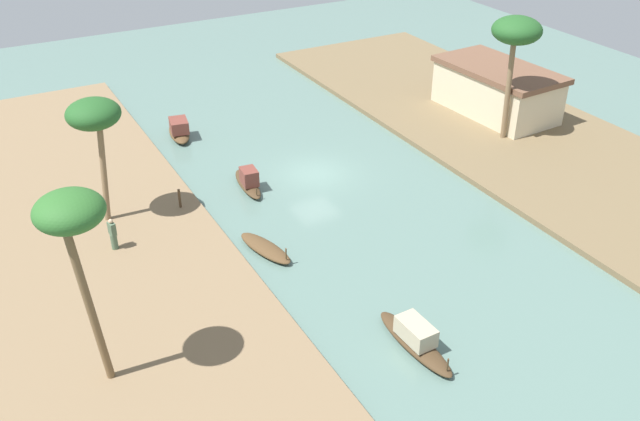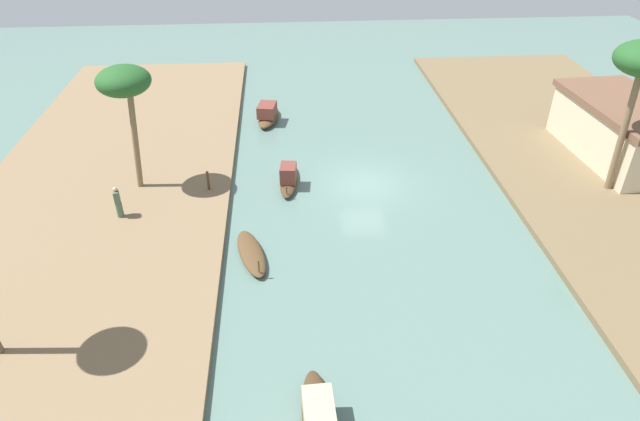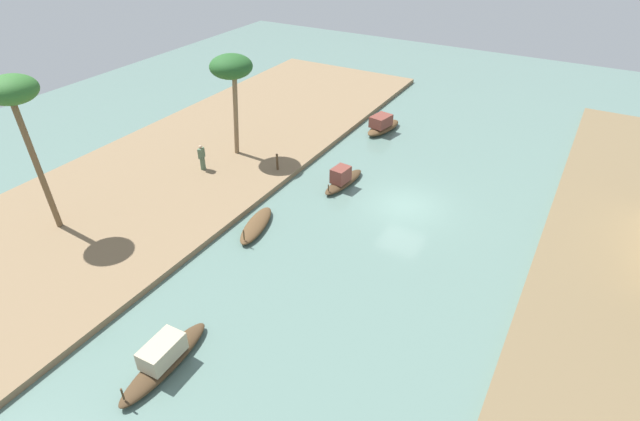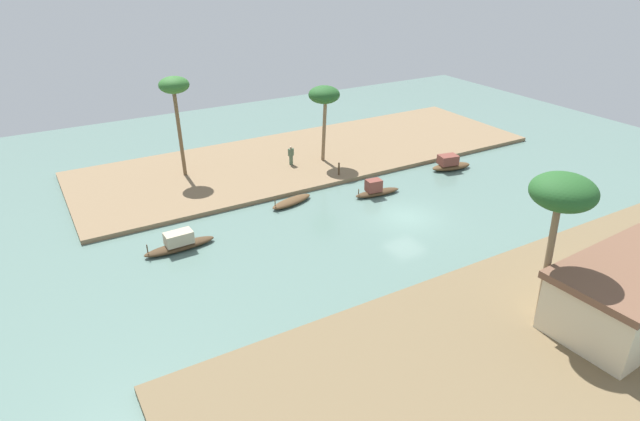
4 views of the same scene
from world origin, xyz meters
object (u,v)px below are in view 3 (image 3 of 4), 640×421
(sampan_downstream_large, at_px, (343,179))
(sampan_open_hull, at_px, (256,225))
(person_on_near_bank, at_px, (202,158))
(palm_tree_left_far, at_px, (13,96))
(mooring_post, at_px, (277,162))
(sampan_near_left_bank, at_px, (164,358))
(sampan_with_tall_canopy, at_px, (382,125))
(palm_tree_left_near, at_px, (231,69))

(sampan_downstream_large, height_order, sampan_open_hull, sampan_downstream_large)
(person_on_near_bank, height_order, palm_tree_left_far, palm_tree_left_far)
(person_on_near_bank, xyz_separation_m, palm_tree_left_far, (8.51, -2.59, 6.18))
(sampan_downstream_large, relative_size, mooring_post, 3.58)
(sampan_downstream_large, bearing_deg, sampan_near_left_bank, 7.86)
(person_on_near_bank, xyz_separation_m, mooring_post, (-2.27, 4.04, -0.25))
(person_on_near_bank, height_order, mooring_post, person_on_near_bank)
(palm_tree_left_far, bearing_deg, sampan_downstream_large, 136.61)
(sampan_downstream_large, xyz_separation_m, mooring_post, (0.69, -4.21, 0.40))
(mooring_post, bearing_deg, sampan_downstream_large, 99.34)
(sampan_with_tall_canopy, xyz_separation_m, palm_tree_left_far, (19.96, -9.69, 6.78))
(palm_tree_left_near, bearing_deg, sampan_downstream_large, 90.33)
(sampan_with_tall_canopy, height_order, person_on_near_bank, person_on_near_bank)
(palm_tree_left_far, bearing_deg, mooring_post, 148.39)
(person_on_near_bank, height_order, palm_tree_left_near, palm_tree_left_near)
(sampan_open_hull, height_order, sampan_with_tall_canopy, sampan_with_tall_canopy)
(sampan_with_tall_canopy, bearing_deg, mooring_post, -7.76)
(sampan_downstream_large, xyz_separation_m, palm_tree_left_near, (0.04, -7.69, 5.50))
(sampan_downstream_large, distance_m, palm_tree_left_near, 9.45)
(sampan_open_hull, xyz_separation_m, sampan_with_tall_canopy, (-14.75, 0.70, 0.29))
(sampan_open_hull, relative_size, palm_tree_left_far, 0.47)
(sampan_open_hull, xyz_separation_m, palm_tree_left_near, (-6.21, -5.83, 5.73))
(sampan_near_left_bank, height_order, sampan_with_tall_canopy, sampan_with_tall_canopy)
(mooring_post, xyz_separation_m, palm_tree_left_near, (-0.65, -3.48, 5.10))
(sampan_downstream_large, xyz_separation_m, person_on_near_bank, (2.96, -8.25, 0.65))
(mooring_post, height_order, palm_tree_left_far, palm_tree_left_far)
(mooring_post, bearing_deg, sampan_with_tall_canopy, 161.58)
(sampan_downstream_large, xyz_separation_m, sampan_near_left_bank, (15.33, 0.51, 0.00))
(sampan_with_tall_canopy, bearing_deg, sampan_downstream_large, 18.37)
(sampan_open_hull, bearing_deg, sampan_downstream_large, 149.29)
(sampan_near_left_bank, height_order, sampan_open_hull, sampan_near_left_bank)
(sampan_with_tall_canopy, xyz_separation_m, mooring_post, (9.19, -3.06, 0.34))
(sampan_near_left_bank, xyz_separation_m, sampan_open_hull, (-9.08, -2.37, -0.24))
(sampan_open_hull, height_order, palm_tree_left_near, palm_tree_left_near)
(person_on_near_bank, bearing_deg, palm_tree_left_far, -28.54)
(mooring_post, distance_m, palm_tree_left_far, 14.19)
(sampan_with_tall_canopy, relative_size, palm_tree_left_far, 0.47)
(mooring_post, bearing_deg, sampan_near_left_bank, 17.89)
(sampan_near_left_bank, distance_m, palm_tree_left_far, 13.80)
(sampan_open_hull, height_order, palm_tree_left_far, palm_tree_left_far)
(sampan_open_hull, bearing_deg, sampan_near_left_bank, 0.43)
(sampan_near_left_bank, xyz_separation_m, sampan_with_tall_canopy, (-23.83, -1.66, 0.05))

